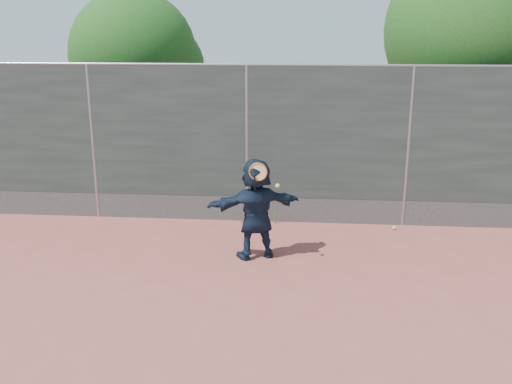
{
  "coord_description": "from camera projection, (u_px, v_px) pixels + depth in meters",
  "views": [
    {
      "loc": [
        1.08,
        -7.04,
        3.67
      ],
      "look_at": [
        0.33,
        1.71,
        1.11
      ],
      "focal_mm": 40.0,
      "sensor_mm": 36.0,
      "label": 1
    }
  ],
  "objects": [
    {
      "name": "fence",
      "position": [
        247.0,
        141.0,
        10.76
      ],
      "size": [
        20.0,
        0.06,
        3.03
      ],
      "color": "#38423D",
      "rests_on": "ground"
    },
    {
      "name": "tree_right",
      "position": [
        478.0,
        35.0,
        11.99
      ],
      "size": [
        3.78,
        3.6,
        5.39
      ],
      "color": "#382314",
      "rests_on": "ground"
    },
    {
      "name": "swing_action",
      "position": [
        260.0,
        174.0,
        8.84
      ],
      "size": [
        0.49,
        0.2,
        0.51
      ],
      "color": "orange",
      "rests_on": "ground"
    },
    {
      "name": "ground",
      "position": [
        222.0,
        303.0,
        7.85
      ],
      "size": [
        80.0,
        80.0,
        0.0
      ],
      "primitive_type": "plane",
      "color": "#9E4C42",
      "rests_on": "ground"
    },
    {
      "name": "ball_ground",
      "position": [
        394.0,
        228.0,
        10.69
      ],
      "size": [
        0.07,
        0.07,
        0.07
      ],
      "primitive_type": "sphere",
      "color": "#D7E633",
      "rests_on": "ground"
    },
    {
      "name": "weed_clump",
      "position": [
        262.0,
        216.0,
        11.03
      ],
      "size": [
        0.68,
        0.07,
        0.3
      ],
      "color": "#387226",
      "rests_on": "ground"
    },
    {
      "name": "player",
      "position": [
        256.0,
        208.0,
        9.22
      ],
      "size": [
        1.62,
        1.0,
        1.67
      ],
      "primitive_type": "imported",
      "rotation": [
        0.0,
        0.0,
        3.5
      ],
      "color": "#132035",
      "rests_on": "ground"
    },
    {
      "name": "tree_left",
      "position": [
        140.0,
        58.0,
        13.53
      ],
      "size": [
        3.15,
        3.0,
        4.53
      ],
      "color": "#382314",
      "rests_on": "ground"
    }
  ]
}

